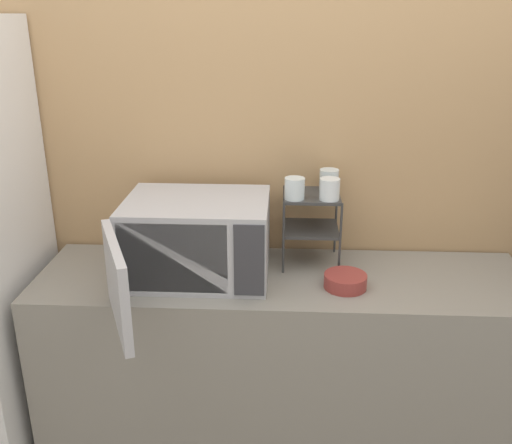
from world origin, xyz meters
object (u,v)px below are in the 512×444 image
Objects in this scene: glass_back_right at (330,180)px; glass_front_left at (296,188)px; glass_front_right at (331,189)px; bowl at (347,281)px; dish_rack at (312,214)px; microwave at (196,239)px.

glass_front_left is at bearing -137.79° from glass_back_right.
bowl is (0.06, -0.16, -0.32)m from glass_front_right.
glass_back_right reaches higher than dish_rack.
glass_front_right is at bearing -0.55° from glass_front_left.
dish_rack is at bearing 135.08° from glass_front_right.
glass_back_right is at bearing 42.34° from dish_rack.
glass_back_right is 1.00× the size of glass_front_right.
glass_front_left is at bearing 140.47° from bowl.
glass_front_left is 1.00× the size of glass_back_right.
glass_front_right is at bearing -44.92° from dish_rack.
microwave is 0.49m from dish_rack.
glass_front_right is at bearing 9.79° from microwave.
glass_back_right is (0.54, 0.22, 0.19)m from microwave.
glass_front_left and glass_back_right have the same top height.
microwave is 9.76× the size of glass_back_right.
bowl is (0.20, -0.17, -0.32)m from glass_front_left.
glass_front_right is 0.37m from bowl.
glass_back_right is at bearing 87.19° from glass_front_right.
dish_rack is (0.46, 0.16, 0.06)m from microwave.
dish_rack is 0.16m from glass_back_right.
glass_back_right is at bearing 22.62° from microwave.
microwave is at bearing -166.70° from glass_front_left.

